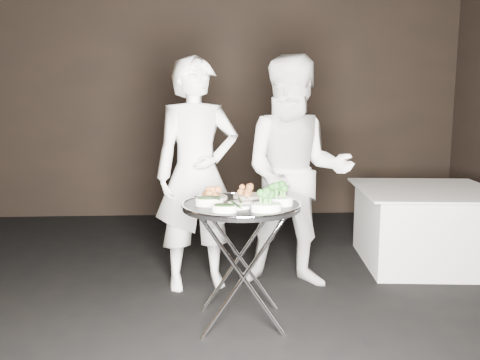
{
  "coord_description": "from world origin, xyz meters",
  "views": [
    {
      "loc": [
        -0.17,
        -2.98,
        1.49
      ],
      "look_at": [
        0.03,
        0.38,
        0.95
      ],
      "focal_mm": 38.0,
      "sensor_mm": 36.0,
      "label": 1
    }
  ],
  "objects": [
    {
      "name": "broccoli_bowl_a",
      "position": [
        0.26,
        0.18,
        0.86
      ],
      "size": [
        0.23,
        0.19,
        0.08
      ],
      "rotation": [
        0.0,
        0.0,
        -0.27
      ],
      "color": "white",
      "rests_on": "serving_tray"
    },
    {
      "name": "greens_bowl",
      "position": [
        0.26,
        0.36,
        0.85
      ],
      "size": [
        0.13,
        0.13,
        0.07
      ],
      "rotation": [
        0.0,
        0.0,
        0.42
      ],
      "color": "white",
      "rests_on": "serving_tray"
    },
    {
      "name": "spinach_bowl_b",
      "position": [
        -0.09,
        -0.0,
        0.85
      ],
      "size": [
        0.17,
        0.13,
        0.06
      ],
      "rotation": [
        0.0,
        0.0,
        -0.23
      ],
      "color": "white",
      "rests_on": "serving_tray"
    },
    {
      "name": "potato_plate_b",
      "position": [
        0.09,
        0.45,
        0.85
      ],
      "size": [
        0.2,
        0.2,
        0.07
      ],
      "rotation": [
        0.0,
        0.0,
        0.03
      ],
      "color": "beige",
      "rests_on": "serving_tray"
    },
    {
      "name": "floor",
      "position": [
        0.0,
        0.0,
        -0.03
      ],
      "size": [
        6.0,
        7.0,
        0.05
      ],
      "primitive_type": "cube",
      "color": "black",
      "rests_on": "ground"
    },
    {
      "name": "asparagus_plate_b",
      "position": [
        -0.01,
        0.08,
        0.83
      ],
      "size": [
        0.2,
        0.14,
        0.04
      ],
      "rotation": [
        0.0,
        0.0,
        0.2
      ],
      "color": "white",
      "rests_on": "serving_tray"
    },
    {
      "name": "serving_utensils",
      "position": [
        0.05,
        0.29,
        0.87
      ],
      "size": [
        0.59,
        0.44,
        0.01
      ],
      "color": "silver",
      "rests_on": "serving_tray"
    },
    {
      "name": "wall_back",
      "position": [
        0.0,
        3.52,
        1.5
      ],
      "size": [
        6.0,
        0.05,
        3.0
      ],
      "primitive_type": "cube",
      "color": "black",
      "rests_on": "floor"
    },
    {
      "name": "tray_stand",
      "position": [
        0.03,
        0.23,
        0.45
      ],
      "size": [
        0.54,
        0.46,
        0.8
      ],
      "rotation": [
        0.0,
        0.0,
        -0.13
      ],
      "color": "silver",
      "rests_on": "floor"
    },
    {
      "name": "potato_plate_a",
      "position": [
        -0.16,
        0.4,
        0.85
      ],
      "size": [
        0.22,
        0.22,
        0.08
      ],
      "rotation": [
        0.0,
        0.0,
        0.05
      ],
      "color": "beige",
      "rests_on": "serving_tray"
    },
    {
      "name": "serving_tray",
      "position": [
        0.03,
        0.23,
        0.81
      ],
      "size": [
        0.78,
        0.78,
        0.04
      ],
      "color": "black",
      "rests_on": "tray_stand"
    },
    {
      "name": "waiter_right",
      "position": [
        0.5,
        0.92,
        0.91
      ],
      "size": [
        0.98,
        0.82,
        1.83
      ],
      "primitive_type": "imported",
      "rotation": [
        0.0,
        0.0,
        -0.15
      ],
      "color": "white",
      "rests_on": "floor"
    },
    {
      "name": "dining_table",
      "position": [
        1.78,
        1.39,
        0.35
      ],
      "size": [
        1.22,
        1.22,
        0.69
      ],
      "rotation": [
        0.0,
        0.0,
        -0.09
      ],
      "color": "white",
      "rests_on": "floor"
    },
    {
      "name": "asparagus_plate_a",
      "position": [
        0.02,
        0.22,
        0.83
      ],
      "size": [
        0.17,
        0.1,
        0.03
      ],
      "rotation": [
        0.0,
        0.0,
        0.05
      ],
      "color": "white",
      "rests_on": "serving_tray"
    },
    {
      "name": "broccoli_bowl_b",
      "position": [
        0.17,
        0.0,
        0.85
      ],
      "size": [
        0.2,
        0.15,
        0.08
      ],
      "rotation": [
        0.0,
        0.0,
        0.09
      ],
      "color": "white",
      "rests_on": "serving_tray"
    },
    {
      "name": "waiter_left",
      "position": [
        -0.27,
        0.94,
        0.91
      ],
      "size": [
        0.75,
        0.58,
        1.82
      ],
      "primitive_type": "imported",
      "rotation": [
        0.0,
        0.0,
        0.24
      ],
      "color": "white",
      "rests_on": "floor"
    },
    {
      "name": "spinach_bowl_a",
      "position": [
        -0.17,
        0.19,
        0.85
      ],
      "size": [
        0.18,
        0.12,
        0.07
      ],
      "rotation": [
        0.0,
        0.0,
        -0.03
      ],
      "color": "white",
      "rests_on": "serving_tray"
    }
  ]
}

